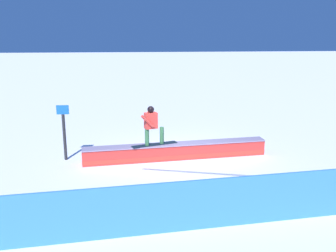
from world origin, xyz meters
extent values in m
plane|color=white|center=(0.00, 0.00, 0.00)|extent=(120.00, 120.00, 0.00)
cube|color=red|center=(0.00, 0.00, 0.25)|extent=(6.25, 1.13, 0.51)
cube|color=red|center=(0.00, 0.00, 0.13)|extent=(6.27, 1.14, 0.12)
cube|color=#9282A0|center=(0.00, 0.00, 0.53)|extent=(6.26, 1.19, 0.04)
cube|color=black|center=(0.73, 0.08, 0.56)|extent=(1.58, 0.76, 0.01)
cylinder|color=#387043|center=(0.98, 0.17, 0.84)|extent=(0.18, 0.18, 0.56)
cylinder|color=#387043|center=(0.48, 0.00, 0.84)|extent=(0.18, 0.18, 0.56)
cube|color=#EA3E33|center=(0.85, 0.12, 1.39)|extent=(0.46, 0.36, 0.53)
sphere|color=black|center=(0.85, 0.12, 1.76)|extent=(0.22, 0.22, 0.22)
cylinder|color=#EA3E33|center=(0.97, 0.34, 1.42)|extent=(0.45, 0.23, 0.46)
cylinder|color=#EA3E33|center=(0.81, -0.07, 1.42)|extent=(0.33, 0.19, 0.54)
cube|color=#387FE3|center=(0.00, 4.70, 0.58)|extent=(10.76, 1.28, 1.16)
cylinder|color=#262628|center=(3.73, -0.24, 0.79)|extent=(0.10, 0.10, 1.58)
cube|color=blue|center=(3.73, -0.24, 1.73)|extent=(0.40, 0.04, 0.30)
camera|label=1|loc=(1.35, 12.22, 4.32)|focal=40.72mm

